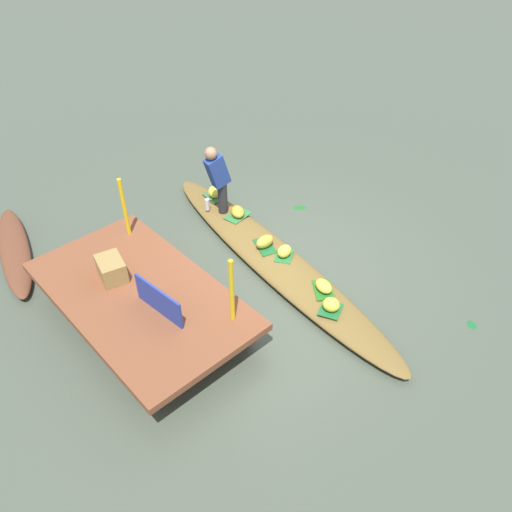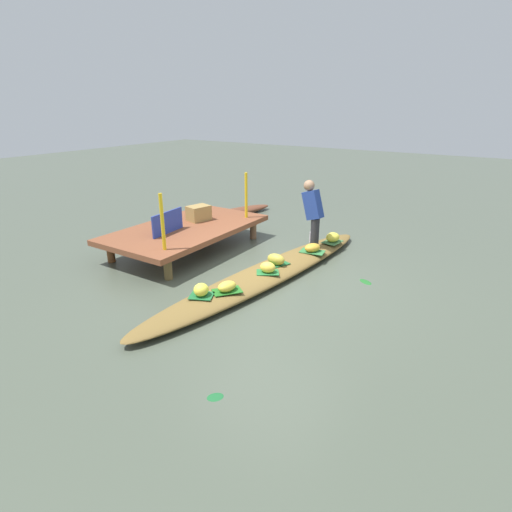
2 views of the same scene
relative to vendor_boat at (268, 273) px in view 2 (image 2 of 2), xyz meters
The scene contains 24 objects.
canal_water 0.09m from the vendor_boat, ahead, with size 40.00×40.00×0.00m, color #4B5445.
dock_platform 2.15m from the vendor_boat, 79.87° to the left, with size 3.20×1.80×0.47m.
vendor_boat is the anchor object (origin of this frame).
moored_boat 4.05m from the vendor_boat, 44.39° to the left, with size 2.45×0.44×0.19m, color brown.
leaf_mat_0 1.07m from the vendor_boat, behind, with size 0.41×0.25×0.01m, color #236C21.
banana_bunch_0 1.08m from the vendor_boat, behind, with size 0.30×0.20×0.15m, color yellow.
leaf_mat_1 1.16m from the vendor_boat, 13.73° to the right, with size 0.43×0.28×0.01m, color #32783D.
banana_bunch_1 1.17m from the vendor_boat, 13.73° to the right, with size 0.31×0.21×0.15m, color gold.
leaf_mat_2 0.21m from the vendor_boat, 149.09° to the right, with size 0.36×0.25×0.01m, color #267437.
banana_bunch_2 0.26m from the vendor_boat, 149.09° to the right, with size 0.25×0.19×0.17m, color yellow.
leaf_mat_3 1.41m from the vendor_boat, 169.53° to the left, with size 0.33×0.28×0.01m, color #1E6733.
banana_bunch_3 1.42m from the vendor_boat, 169.53° to the left, with size 0.23×0.21×0.18m, color yellow.
leaf_mat_4 0.23m from the vendor_boat, ahead, with size 0.45×0.24×0.01m, color #1F612F.
banana_bunch_4 0.28m from the vendor_boat, ahead, with size 0.32×0.19×0.19m, color gold.
leaf_mat_5 1.88m from the vendor_boat, 11.20° to the right, with size 0.39×0.29×0.01m, color #3D6E3E.
banana_bunch_5 1.89m from the vendor_boat, 11.20° to the right, with size 0.28×0.22×0.19m, color yellow.
vendor_person 1.61m from the vendor_boat, ahead, with size 0.23×0.43×1.25m.
water_bottle 1.62m from the vendor_boat, ahead, with size 0.08×0.08×0.20m, color silver.
market_banner 2.18m from the vendor_boat, 93.43° to the left, with size 0.84×0.03×0.41m, color #283B9A.
railing_post_west 1.91m from the vendor_boat, 118.89° to the left, with size 0.06×0.06×0.94m, color yellow.
railing_post_east 2.33m from the vendor_boat, 43.53° to the left, with size 0.06×0.06×0.94m, color yellow.
produce_crate 2.41m from the vendor_boat, 68.63° to the left, with size 0.44×0.32×0.30m, color #A18046.
drifting_plant_0 2.97m from the vendor_boat, 158.72° to the right, with size 0.17×0.13×0.01m, color #1D6330.
drifting_plant_1 1.61m from the vendor_boat, 61.89° to the right, with size 0.25×0.14×0.01m, color #216627.
Camera 2 is at (-5.28, -3.19, 2.74)m, focal length 28.39 mm.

